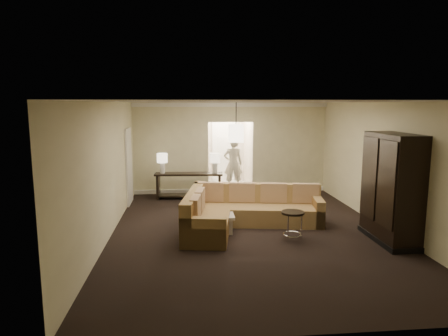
{
  "coord_description": "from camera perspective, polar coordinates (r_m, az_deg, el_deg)",
  "views": [
    {
      "loc": [
        -1.39,
        -8.31,
        2.75
      ],
      "look_at": [
        -0.48,
        1.2,
        1.22
      ],
      "focal_mm": 32.0,
      "sensor_mm": 36.0,
      "label": 1
    }
  ],
  "objects": [
    {
      "name": "pendant_light",
      "position": [
        11.12,
        1.73,
        4.99
      ],
      "size": [
        0.38,
        0.38,
        1.09
      ],
      "color": "black",
      "rests_on": "ceiling"
    },
    {
      "name": "wall_right",
      "position": [
        9.49,
        22.15,
        0.25
      ],
      "size": [
        0.04,
        8.0,
        2.8
      ],
      "primitive_type": "cube",
      "color": "beige",
      "rests_on": "ground"
    },
    {
      "name": "person",
      "position": [
        12.82,
        1.3,
        0.99
      ],
      "size": [
        0.7,
        0.49,
        1.88
      ],
      "primitive_type": "imported",
      "rotation": [
        0.0,
        0.0,
        3.2
      ],
      "color": "beige",
      "rests_on": "ground"
    },
    {
      "name": "crown_molding",
      "position": [
        12.33,
        1.01,
        9.02
      ],
      "size": [
        6.0,
        0.1,
        0.12
      ],
      "primitive_type": "cube",
      "color": "white",
      "rests_on": "wall_back"
    },
    {
      "name": "table_lamp_left",
      "position": [
        11.69,
        -8.82,
        1.14
      ],
      "size": [
        0.31,
        0.31,
        0.58
      ],
      "color": "silver",
      "rests_on": "console_table"
    },
    {
      "name": "wall_front",
      "position": [
        4.72,
        11.99,
        -7.75
      ],
      "size": [
        6.0,
        0.04,
        2.8
      ],
      "primitive_type": "cube",
      "color": "beige",
      "rests_on": "ground"
    },
    {
      "name": "foyer",
      "position": [
        13.79,
        0.34,
        3.08
      ],
      "size": [
        1.44,
        2.02,
        2.8
      ],
      "color": "beige",
      "rests_on": "ground"
    },
    {
      "name": "ceiling",
      "position": [
        8.42,
        4.08,
        9.42
      ],
      "size": [
        6.0,
        8.0,
        0.02
      ],
      "primitive_type": "cube",
      "color": "white",
      "rests_on": "wall_back"
    },
    {
      "name": "wall_left",
      "position": [
        8.57,
        -16.23,
        -0.33
      ],
      "size": [
        0.04,
        8.0,
        2.8
      ],
      "primitive_type": "cube",
      "color": "beige",
      "rests_on": "ground"
    },
    {
      "name": "armoire",
      "position": [
        8.66,
        22.79,
        -2.96
      ],
      "size": [
        0.65,
        1.52,
        2.19
      ],
      "color": "black",
      "rests_on": "ground"
    },
    {
      "name": "side_door",
      "position": [
        11.35,
        -13.41,
        0.24
      ],
      "size": [
        0.05,
        0.9,
        2.1
      ],
      "primitive_type": "cube",
      "color": "white",
      "rests_on": "ground"
    },
    {
      "name": "console_table",
      "position": [
        11.73,
        -5.04,
        -2.21
      ],
      "size": [
        2.0,
        0.58,
        0.76
      ],
      "rotation": [
        0.0,
        0.0,
        -0.07
      ],
      "color": "black",
      "rests_on": "ground"
    },
    {
      "name": "wall_back",
      "position": [
        12.46,
        0.97,
        2.89
      ],
      "size": [
        6.0,
        0.04,
        2.8
      ],
      "primitive_type": "cube",
      "color": "beige",
      "rests_on": "ground"
    },
    {
      "name": "sectional_sofa",
      "position": [
        9.05,
        2.44,
        -6.23
      ],
      "size": [
        3.33,
        2.52,
        0.9
      ],
      "rotation": [
        0.0,
        0.0,
        -0.16
      ],
      "color": "brown",
      "rests_on": "ground"
    },
    {
      "name": "ground",
      "position": [
        8.86,
        3.87,
        -9.0
      ],
      "size": [
        8.0,
        8.0,
        0.0
      ],
      "primitive_type": "plane",
      "color": "black",
      "rests_on": "ground"
    },
    {
      "name": "baseboard",
      "position": [
        12.62,
        0.98,
        -3.19
      ],
      "size": [
        6.0,
        0.1,
        0.12
      ],
      "primitive_type": "cube",
      "color": "white",
      "rests_on": "ground"
    },
    {
      "name": "table_lamp_right",
      "position": [
        11.6,
        -1.32,
        1.18
      ],
      "size": [
        0.31,
        0.31,
        0.58
      ],
      "color": "silver",
      "rests_on": "console_table"
    },
    {
      "name": "coffee_table",
      "position": [
        8.92,
        -1.9,
        -7.5
      ],
      "size": [
        0.99,
        0.99,
        0.41
      ],
      "rotation": [
        0.0,
        0.0,
        -0.01
      ],
      "color": "silver",
      "rests_on": "ground"
    },
    {
      "name": "drink_table",
      "position": [
        8.34,
        9.78,
        -7.26
      ],
      "size": [
        0.47,
        0.47,
        0.59
      ],
      "rotation": [
        0.0,
        0.0,
        -0.23
      ],
      "color": "black",
      "rests_on": "ground"
    }
  ]
}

